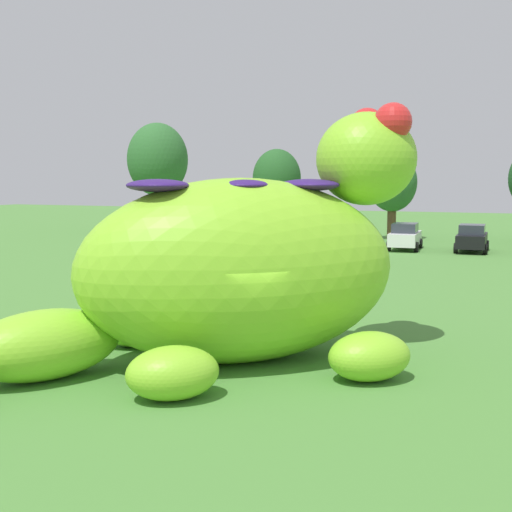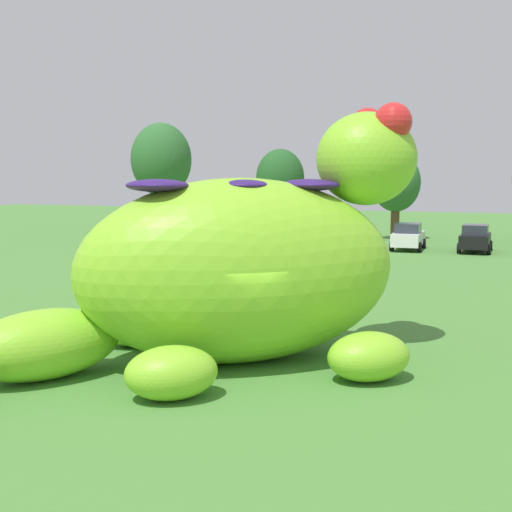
{
  "view_description": "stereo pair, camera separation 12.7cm",
  "coord_description": "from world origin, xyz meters",
  "px_view_note": "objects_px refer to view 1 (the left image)",
  "views": [
    {
      "loc": [
        6.12,
        -13.93,
        4.53
      ],
      "look_at": [
        -0.46,
        1.86,
        2.53
      ],
      "focal_mm": 46.42,
      "sensor_mm": 36.0,
      "label": 1
    },
    {
      "loc": [
        6.24,
        -13.88,
        4.53
      ],
      "look_at": [
        -0.46,
        1.86,
        2.53
      ],
      "focal_mm": 46.42,
      "sensor_mm": 36.0,
      "label": 2
    }
  ],
  "objects_px": {
    "giant_inflatable_creature": "(240,268)",
    "car_yellow": "(340,233)",
    "car_orange": "(281,233)",
    "spectator_by_cars": "(260,250)",
    "car_white": "(405,236)",
    "car_black": "(472,238)"
  },
  "relations": [
    {
      "from": "car_yellow",
      "to": "car_orange",
      "type": "bearing_deg",
      "value": -165.19
    },
    {
      "from": "car_white",
      "to": "spectator_by_cars",
      "type": "xyz_separation_m",
      "value": [
        -5.49,
        -11.22,
        -0.01
      ]
    },
    {
      "from": "car_yellow",
      "to": "car_white",
      "type": "xyz_separation_m",
      "value": [
        4.57,
        -0.9,
        0.0
      ]
    },
    {
      "from": "car_white",
      "to": "car_orange",
      "type": "bearing_deg",
      "value": -179.15
    },
    {
      "from": "car_white",
      "to": "car_black",
      "type": "xyz_separation_m",
      "value": [
        4.08,
        0.34,
        0.0
      ]
    },
    {
      "from": "car_orange",
      "to": "spectator_by_cars",
      "type": "relative_size",
      "value": 2.44
    },
    {
      "from": "giant_inflatable_creature",
      "to": "spectator_by_cars",
      "type": "bearing_deg",
      "value": 110.69
    },
    {
      "from": "giant_inflatable_creature",
      "to": "car_yellow",
      "type": "distance_m",
      "value": 29.49
    },
    {
      "from": "car_yellow",
      "to": "car_white",
      "type": "height_order",
      "value": "same"
    },
    {
      "from": "giant_inflatable_creature",
      "to": "spectator_by_cars",
      "type": "xyz_separation_m",
      "value": [
        -6.35,
        16.82,
        -1.5
      ]
    },
    {
      "from": "car_yellow",
      "to": "spectator_by_cars",
      "type": "distance_m",
      "value": 12.16
    },
    {
      "from": "car_yellow",
      "to": "car_black",
      "type": "distance_m",
      "value": 8.68
    },
    {
      "from": "giant_inflatable_creature",
      "to": "car_black",
      "type": "relative_size",
      "value": 2.77
    },
    {
      "from": "car_orange",
      "to": "car_white",
      "type": "xyz_separation_m",
      "value": [
        8.47,
        0.12,
        0.0
      ]
    },
    {
      "from": "car_black",
      "to": "spectator_by_cars",
      "type": "height_order",
      "value": "car_black"
    },
    {
      "from": "spectator_by_cars",
      "to": "car_yellow",
      "type": "bearing_deg",
      "value": 85.68
    },
    {
      "from": "car_yellow",
      "to": "spectator_by_cars",
      "type": "xyz_separation_m",
      "value": [
        -0.92,
        -12.13,
        -0.01
      ]
    },
    {
      "from": "car_white",
      "to": "car_yellow",
      "type": "bearing_deg",
      "value": 168.81
    },
    {
      "from": "car_white",
      "to": "spectator_by_cars",
      "type": "bearing_deg",
      "value": -116.07
    },
    {
      "from": "giant_inflatable_creature",
      "to": "car_orange",
      "type": "distance_m",
      "value": 29.47
    },
    {
      "from": "car_orange",
      "to": "car_yellow",
      "type": "height_order",
      "value": "same"
    },
    {
      "from": "car_orange",
      "to": "spectator_by_cars",
      "type": "height_order",
      "value": "car_orange"
    }
  ]
}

